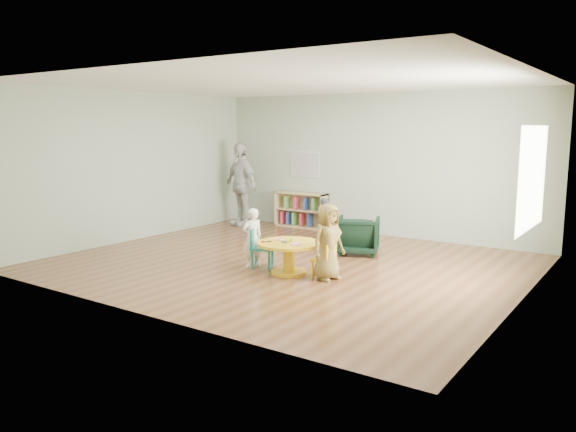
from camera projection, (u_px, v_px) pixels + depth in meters
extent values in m
plane|color=brown|center=(288.00, 263.00, 8.90)|extent=(7.00, 7.00, 0.00)
cube|color=white|center=(288.00, 86.00, 8.48)|extent=(7.00, 6.00, 0.10)
cube|color=#97A890|center=(373.00, 165.00, 11.13)|extent=(7.00, 0.10, 2.80)
cube|color=#97A890|center=(136.00, 193.00, 6.24)|extent=(7.00, 0.10, 2.80)
cube|color=#97A890|center=(136.00, 166.00, 10.64)|extent=(0.10, 6.00, 2.80)
cube|color=#97A890|center=(529.00, 189.00, 6.73)|extent=(0.10, 6.00, 2.80)
cube|color=white|center=(533.00, 178.00, 6.97)|extent=(0.02, 1.60, 1.30)
cylinder|color=yellow|center=(289.00, 259.00, 8.24)|extent=(0.17, 0.17, 0.43)
cylinder|color=yellow|center=(289.00, 272.00, 8.27)|extent=(0.52, 0.52, 0.04)
cylinder|color=yellow|center=(289.00, 244.00, 8.20)|extent=(0.94, 0.94, 0.04)
cylinder|color=pink|center=(279.00, 239.00, 8.35)|extent=(0.15, 0.15, 0.02)
cylinder|color=pink|center=(296.00, 244.00, 8.02)|extent=(0.17, 0.17, 0.02)
cylinder|color=yellow|center=(287.00, 241.00, 8.19)|extent=(0.07, 0.13, 0.04)
cylinder|color=#126927|center=(283.00, 242.00, 8.13)|extent=(0.03, 0.05, 0.02)
cylinder|color=#126927|center=(291.00, 240.00, 8.24)|extent=(0.03, 0.05, 0.02)
cube|color=red|center=(280.00, 239.00, 8.38)|extent=(0.07, 0.07, 0.02)
cube|color=#FF6215|center=(278.00, 240.00, 8.31)|extent=(0.06, 0.06, 0.02)
cube|color=blue|center=(285.00, 242.00, 8.13)|extent=(0.06, 0.06, 0.02)
cube|color=#126927|center=(269.00, 241.00, 8.21)|extent=(0.06, 0.05, 0.02)
cube|color=red|center=(263.00, 242.00, 8.18)|extent=(0.06, 0.06, 0.02)
cube|color=#FF6215|center=(271.00, 241.00, 8.21)|extent=(0.07, 0.07, 0.02)
cube|color=#167971|center=(262.00, 248.00, 8.58)|extent=(0.43, 0.43, 0.04)
cube|color=#167971|center=(253.00, 237.00, 8.57)|extent=(0.17, 0.31, 0.28)
cylinder|color=#167971|center=(256.00, 256.00, 8.75)|extent=(0.04, 0.04, 0.28)
cylinder|color=#167971|center=(252.00, 260.00, 8.50)|extent=(0.04, 0.04, 0.28)
cylinder|color=#167971|center=(273.00, 257.00, 8.71)|extent=(0.04, 0.04, 0.28)
cylinder|color=#167971|center=(269.00, 261.00, 8.45)|extent=(0.04, 0.04, 0.28)
cube|color=yellow|center=(323.00, 260.00, 7.96)|extent=(0.29, 0.29, 0.04)
cube|color=yellow|center=(331.00, 252.00, 7.87)|extent=(0.03, 0.28, 0.24)
cylinder|color=yellow|center=(326.00, 273.00, 7.83)|extent=(0.03, 0.03, 0.24)
cylinder|color=yellow|center=(334.00, 269.00, 8.01)|extent=(0.03, 0.03, 0.24)
cylinder|color=yellow|center=(312.00, 270.00, 7.95)|extent=(0.03, 0.03, 0.24)
cylinder|color=yellow|center=(320.00, 267.00, 8.14)|extent=(0.03, 0.03, 0.24)
cube|color=tan|center=(279.00, 208.00, 12.37)|extent=(0.03, 0.30, 0.75)
cube|color=tan|center=(324.00, 212.00, 11.72)|extent=(0.03, 0.30, 0.75)
cube|color=tan|center=(301.00, 226.00, 12.10)|extent=(1.20, 0.30, 0.03)
cube|color=tan|center=(301.00, 193.00, 11.99)|extent=(1.20, 0.30, 0.03)
cube|color=tan|center=(301.00, 210.00, 12.05)|extent=(1.14, 0.28, 0.03)
cube|color=tan|center=(305.00, 209.00, 12.16)|extent=(1.20, 0.02, 0.75)
cube|color=#D73950|center=(283.00, 217.00, 12.31)|extent=(0.04, 0.18, 0.26)
cube|color=#2E4BA4|center=(289.00, 218.00, 12.23)|extent=(0.04, 0.18, 0.26)
cube|color=#62B151|center=(295.00, 218.00, 12.14)|extent=(0.04, 0.18, 0.26)
cube|color=#D73950|center=(302.00, 219.00, 12.03)|extent=(0.04, 0.18, 0.26)
cube|color=#2E4BA4|center=(310.00, 220.00, 11.92)|extent=(0.04, 0.18, 0.26)
cube|color=#62B151|center=(287.00, 202.00, 12.20)|extent=(0.04, 0.18, 0.26)
cube|color=#D73950|center=(297.00, 203.00, 12.06)|extent=(0.04, 0.18, 0.26)
cube|color=#2E4BA4|center=(306.00, 204.00, 11.92)|extent=(0.04, 0.18, 0.26)
cube|color=#62B151|center=(314.00, 204.00, 11.81)|extent=(0.04, 0.18, 0.26)
cube|color=silver|center=(305.00, 164.00, 12.02)|extent=(0.74, 0.01, 0.54)
cube|color=#FF6535|center=(305.00, 164.00, 12.02)|extent=(0.70, 0.00, 0.50)
imported|color=black|center=(358.00, 235.00, 9.50)|extent=(0.89, 0.91, 0.64)
imported|color=white|center=(252.00, 238.00, 8.61)|extent=(0.33, 0.39, 0.91)
imported|color=gold|center=(328.00, 242.00, 7.85)|extent=(0.48, 0.61, 1.08)
imported|color=#19233E|center=(324.00, 216.00, 11.35)|extent=(0.41, 0.35, 0.73)
imported|color=silver|center=(241.00, 184.00, 12.21)|extent=(1.14, 0.74, 1.81)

